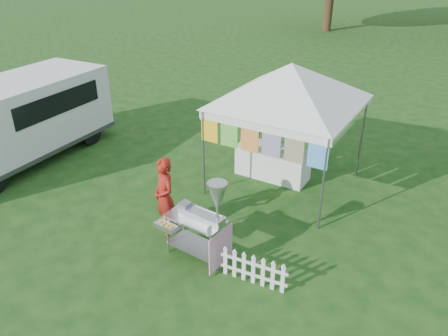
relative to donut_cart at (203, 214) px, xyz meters
The scene contains 7 objects.
ground 1.02m from the donut_cart, ahead, with size 120.00×120.00×0.00m, color #143F12.
canopy_main 4.00m from the donut_cart, 88.65° to the left, with size 4.24×4.24×3.45m.
donut_cart is the anchor object (origin of this frame).
vendor 1.23m from the donut_cart, 162.65° to the left, with size 0.61×0.40×1.67m, color maroon.
cargo_van 6.72m from the donut_cart, 169.92° to the left, with size 2.33×5.27×2.15m.
picket_fence 1.32m from the donut_cart, ahead, with size 1.26×0.12×0.56m.
display_table 3.71m from the donut_cart, 94.83° to the left, with size 1.80×0.70×0.80m, color white.
Camera 1 is at (3.59, -5.40, 5.37)m, focal length 35.00 mm.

